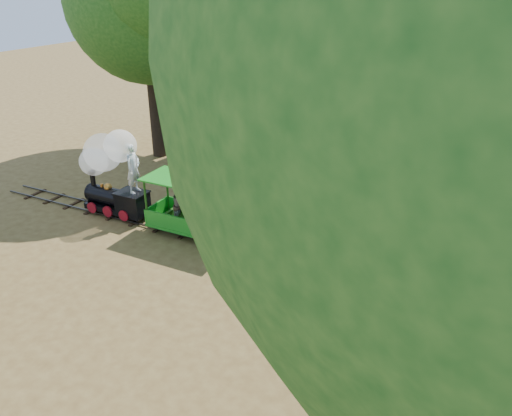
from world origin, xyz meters
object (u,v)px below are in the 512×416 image
at_px(carriage_rear, 311,240).
at_px(fence, 350,157).
at_px(carriage_front, 198,213).
at_px(locomotive, 110,166).

height_order(carriage_rear, fence, carriage_rear).
xyz_separation_m(carriage_front, carriage_rear, (3.87, -0.03, -0.03)).
relative_size(carriage_front, fence, 0.19).
distance_m(locomotive, carriage_rear, 7.45).
distance_m(carriage_front, fence, 8.39).
bearing_deg(carriage_rear, carriage_front, 179.59).
bearing_deg(locomotive, carriage_rear, -0.70).
bearing_deg(fence, carriage_front, -107.85).
bearing_deg(carriage_front, locomotive, 178.97).
bearing_deg(carriage_rear, fence, 99.21).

